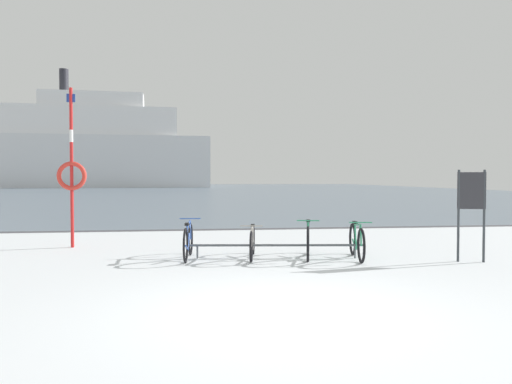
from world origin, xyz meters
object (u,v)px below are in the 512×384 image
(bicycle_0, at_px, (188,241))
(bicycle_1, at_px, (252,242))
(bicycle_3, at_px, (357,241))
(info_sign, at_px, (471,200))
(rescue_post, at_px, (72,171))
(ferry_ship, at_px, (97,148))
(bicycle_2, at_px, (308,240))

(bicycle_0, height_order, bicycle_1, bicycle_0)
(bicycle_0, distance_m, bicycle_1, 1.36)
(bicycle_3, xyz_separation_m, info_sign, (2.20, -0.62, 0.90))
(rescue_post, distance_m, ferry_ship, 77.24)
(bicycle_3, distance_m, info_sign, 2.46)
(bicycle_1, relative_size, bicycle_2, 0.97)
(rescue_post, bearing_deg, bicycle_1, -27.24)
(bicycle_3, relative_size, info_sign, 0.92)
(bicycle_3, xyz_separation_m, ferry_ship, (-20.27, 78.37, 6.50))
(bicycle_3, bearing_deg, bicycle_0, 172.29)
(info_sign, bearing_deg, bicycle_3, 164.26)
(bicycle_1, bearing_deg, bicycle_3, -9.88)
(rescue_post, bearing_deg, ferry_ship, 100.38)
(bicycle_1, relative_size, ferry_ship, 0.04)
(bicycle_2, relative_size, rescue_post, 0.43)
(bicycle_3, bearing_deg, rescue_post, 158.26)
(ferry_ship, bearing_deg, rescue_post, -79.62)
(bicycle_0, bearing_deg, ferry_ship, 102.13)
(bicycle_2, xyz_separation_m, info_sign, (3.19, -0.90, 0.89))
(bicycle_1, xyz_separation_m, bicycle_2, (1.19, -0.10, 0.04))
(bicycle_2, bearing_deg, bicycle_0, 175.44)
(bicycle_0, height_order, ferry_ship, ferry_ship)
(bicycle_1, distance_m, bicycle_3, 2.21)
(bicycle_1, xyz_separation_m, bicycle_3, (2.18, -0.38, 0.03))
(bicycle_2, distance_m, bicycle_3, 1.02)
(bicycle_2, bearing_deg, bicycle_1, 175.01)
(info_sign, bearing_deg, bicycle_2, 164.30)
(bicycle_0, relative_size, bicycle_2, 1.02)
(bicycle_3, relative_size, ferry_ship, 0.04)
(info_sign, distance_m, rescue_post, 9.18)
(bicycle_0, height_order, rescue_post, rescue_post)
(bicycle_2, bearing_deg, bicycle_3, -15.60)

